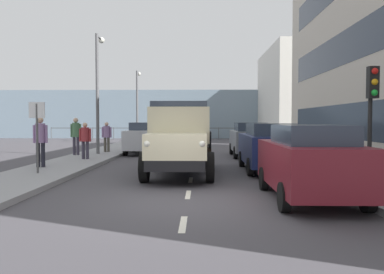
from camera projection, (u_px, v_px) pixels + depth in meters
The scene contains 20 objects.
ground_plane at pixel (194, 159), 18.52m from camera, with size 80.00×80.00×0.00m, color #423F44.
sidewalk_left at pixel (299, 157), 18.40m from camera, with size 2.44×37.96×0.15m, color gray.
sidewalk_right at pixel (91, 157), 18.63m from camera, with size 2.44×37.96×0.15m, color gray.
road_centreline_markings at pixel (194, 159), 18.30m from camera, with size 0.12×34.78×0.01m.
building_far_block at pixel (302, 96), 34.39m from camera, with size 6.27×11.19×8.06m.
sea_horizon at pixel (198, 114), 40.37m from camera, with size 80.00×0.80×5.00m, color gray.
seawall_railing at pixel (198, 130), 36.84m from camera, with size 28.08×0.08×1.20m.
truck_vintage_cream at pixel (179, 140), 12.68m from camera, with size 2.17×5.64×2.43m.
car_maroon_kerbside_near at pixel (309, 161), 8.85m from camera, with size 1.81×4.01×1.72m.
car_navy_kerbside_1 at pixel (269, 146), 13.97m from camera, with size 1.88×4.27×1.72m.
car_grey_kerbside_2 at pixel (250, 139), 19.64m from camera, with size 1.81×4.12×1.72m.
car_silver_oppositeside_0 at pixel (145, 137), 21.38m from camera, with size 1.82×4.17×1.72m.
pedestrian_near_railing at pixel (40, 137), 13.90m from camera, with size 0.53×0.34×1.81m.
pedestrian_couple_b at pixel (85, 138), 16.87m from camera, with size 0.53×0.34×1.58m.
pedestrian_by_lamp at pixel (76, 133), 18.88m from camera, with size 0.53×0.34×1.81m.
pedestrian_with_bag at pixel (107, 134), 20.78m from camera, with size 0.53×0.34×1.59m.
traffic_light_near at pixel (372, 98), 11.06m from camera, with size 0.28×0.41×3.20m.
lamp_post_promenade at pixel (98, 82), 19.76m from camera, with size 0.32×1.14×6.05m.
lamp_post_far at pixel (138, 99), 31.45m from camera, with size 0.32×1.14×5.69m.
street_sign at pixel (37, 125), 12.27m from camera, with size 0.50×0.07×2.25m.
Camera 1 is at (-0.31, 8.70, 1.81)m, focal length 36.40 mm.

